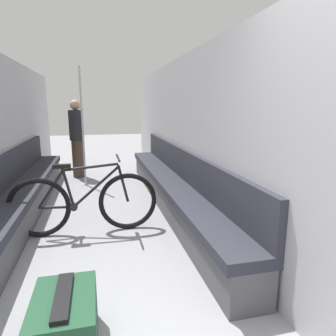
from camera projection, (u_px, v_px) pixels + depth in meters
wall_right at (192, 134)px, 4.27m from camera, size 0.10×9.21×2.25m
bench_seat_row_left at (21, 198)px, 4.06m from camera, size 0.44×5.05×0.90m
bench_seat_row_right at (172, 188)px, 4.55m from camera, size 0.44×5.05×0.90m
bicycle at (85, 203)px, 3.60m from camera, size 1.75×0.46×0.93m
grab_pole_near at (83, 129)px, 5.62m from camera, size 0.08×0.08×2.23m
passenger_standing at (77, 138)px, 6.34m from camera, size 0.30×0.30×1.64m
luggage_bag at (65, 324)px, 1.88m from camera, size 0.39×0.57×0.40m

